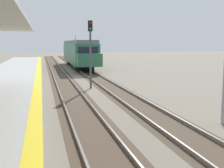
# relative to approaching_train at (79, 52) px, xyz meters

# --- Properties ---
(track_pair_nearest_platform) EXTENTS (2.34, 120.00, 0.16)m
(track_pair_nearest_platform) POSITION_rel_approaching_train_xyz_m (-3.40, -22.40, -2.13)
(track_pair_nearest_platform) COLOR #4C3D2D
(track_pair_nearest_platform) RESTS_ON ground
(track_pair_middle) EXTENTS (2.34, 120.00, 0.16)m
(track_pair_middle) POSITION_rel_approaching_train_xyz_m (-0.00, -22.40, -2.13)
(track_pair_middle) COLOR #4C3D2D
(track_pair_middle) RESTS_ON ground
(approaching_train) EXTENTS (2.93, 19.60, 4.76)m
(approaching_train) POSITION_rel_approaching_train_xyz_m (0.00, 0.00, 0.00)
(approaching_train) COLOR #286647
(approaching_train) RESTS_ON ground
(rail_signal_post) EXTENTS (0.32, 0.34, 5.20)m
(rail_signal_post) POSITION_rel_approaching_train_xyz_m (-1.59, -19.77, 1.02)
(rail_signal_post) COLOR #4C4C4C
(rail_signal_post) RESTS_ON ground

